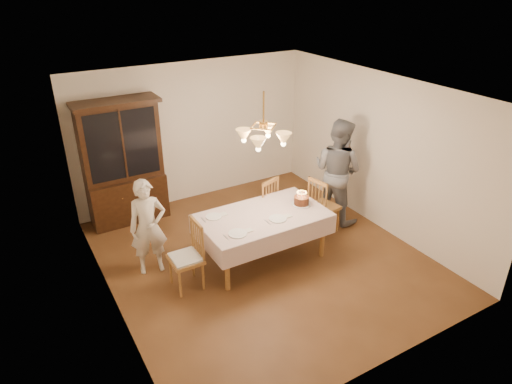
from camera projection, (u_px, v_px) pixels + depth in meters
ground at (262, 257)px, 7.09m from camera, size 5.00×5.00×0.00m
room_shell at (263, 164)px, 6.39m from camera, size 5.00×5.00×5.00m
dining_table at (263, 219)px, 6.79m from camera, size 1.90×1.10×0.76m
china_hutch at (123, 165)px, 7.73m from camera, size 1.38×0.54×2.16m
chair_far_side at (262, 207)px, 7.64m from camera, size 0.55×0.54×1.00m
chair_left_end at (186, 259)px, 6.26m from camera, size 0.42×0.44×1.00m
chair_right_end at (323, 208)px, 7.62m from camera, size 0.50×0.51×1.00m
elderly_woman at (148, 227)px, 6.49m from camera, size 0.58×0.43×1.45m
adult_in_grey at (337, 171)px, 7.81m from camera, size 0.94×1.07×1.84m
birthday_cake at (301, 201)px, 7.01m from camera, size 0.30×0.30×0.22m
place_setting_near_left at (238, 233)px, 6.27m from camera, size 0.41×0.26×0.02m
place_setting_near_right at (278, 219)px, 6.64m from camera, size 0.41×0.26×0.02m
place_setting_far_left at (215, 216)px, 6.69m from camera, size 0.38×0.23×0.02m
chandelier at (263, 137)px, 6.21m from camera, size 0.62×0.62×0.73m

